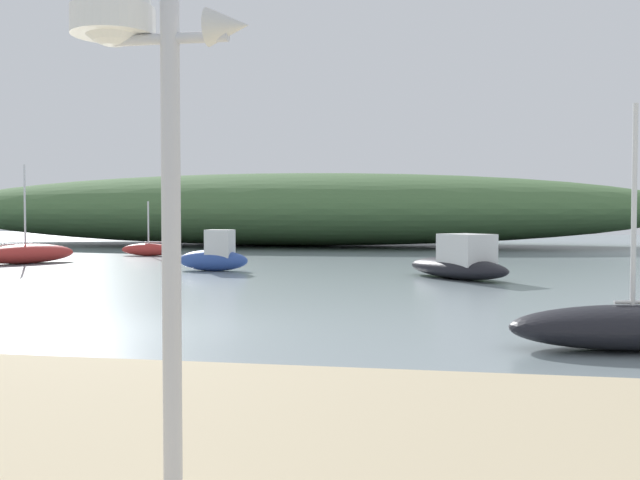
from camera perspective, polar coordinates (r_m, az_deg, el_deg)
ground_plane at (r=13.78m, az=-13.35°, el=-6.67°), size 120.00×120.00×0.00m
distant_hill at (r=47.47m, az=-2.67°, el=2.36°), size 48.52×14.72×4.54m
mast_structure at (r=4.92m, az=-14.09°, el=12.92°), size 1.15×0.52×3.42m
motorboat_off_point at (r=26.75m, az=-8.04°, el=-1.21°), size 2.61×1.07×1.47m
sailboat_centre_water at (r=32.60m, az=-21.60°, el=-0.97°), size 3.33×4.32×4.02m
sailboat_east_reach at (r=12.42m, az=22.78°, el=-6.12°), size 4.02×2.21×3.74m
sailboat_by_sandbar at (r=36.61m, az=-12.98°, el=-0.70°), size 2.69×0.91×2.61m
motorboat_outer_mooring at (r=23.76m, az=10.67°, el=-1.72°), size 3.93×4.27×1.42m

